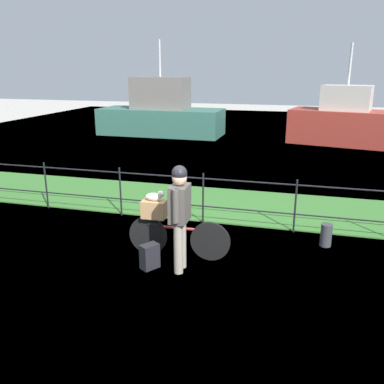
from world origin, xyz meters
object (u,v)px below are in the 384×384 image
terrier_dog (155,196)px  moored_boat_mid (344,122)px  bicycle_main (178,237)px  cyclist_person (180,210)px  wooden_crate (154,209)px  moored_boat_near (161,114)px  backpack_on_paving (150,256)px  mooring_bollard (326,235)px

terrier_dog → moored_boat_mid: moored_boat_mid is taller
bicycle_main → moored_boat_mid: (3.46, 11.88, 0.55)m
terrier_dog → cyclist_person: size_ratio=0.19×
wooden_crate → bicycle_main: bearing=1.3°
cyclist_person → moored_boat_mid: moored_boat_mid is taller
moored_boat_near → moored_boat_mid: (8.04, -0.36, -0.05)m
moored_boat_near → wooden_crate: bearing=-71.1°
wooden_crate → backpack_on_paving: size_ratio=0.99×
wooden_crate → backpack_on_paving: bearing=-79.4°
backpack_on_paving → moored_boat_mid: (3.76, 12.40, 0.70)m
cyclist_person → wooden_crate: bearing=142.8°
cyclist_person → backpack_on_paving: bearing=-172.2°
backpack_on_paving → moored_boat_near: moored_boat_near is taller
mooring_bollard → moored_boat_mid: size_ratio=0.09×
cyclist_person → moored_boat_near: bearing=110.6°
terrier_dog → wooden_crate: bearing=-178.7°
mooring_bollard → moored_boat_mid: bearing=84.5°
terrier_dog → mooring_bollard: terrier_dog is taller
wooden_crate → mooring_bollard: size_ratio=0.97×
backpack_on_paving → bicycle_main: bearing=-176.8°
moored_boat_near → terrier_dog: bearing=-71.0°
bicycle_main → moored_boat_mid: size_ratio=0.38×
cyclist_person → moored_boat_mid: bearing=75.1°
bicycle_main → moored_boat_mid: bearing=73.8°
backpack_on_paving → moored_boat_mid: size_ratio=0.09×
bicycle_main → backpack_on_paving: size_ratio=4.33×
bicycle_main → wooden_crate: 0.61m
wooden_crate → terrier_dog: terrier_dog is taller
mooring_bollard → moored_boat_near: size_ratio=0.07×
cyclist_person → mooring_bollard: (2.23, 1.54, -0.80)m
backpack_on_paving → mooring_bollard: (2.72, 1.61, 0.00)m
terrier_dog → backpack_on_paving: (0.07, -0.50, -0.83)m
terrier_dog → moored_boat_mid: bearing=72.2°
backpack_on_paving → wooden_crate: bearing=-135.7°
bicycle_main → cyclist_person: 0.81m
bicycle_main → mooring_bollard: 2.66m
wooden_crate → moored_boat_mid: size_ratio=0.09×
terrier_dog → backpack_on_paving: bearing=-82.1°
cyclist_person → moored_boat_near: size_ratio=0.29×
backpack_on_paving → mooring_bollard: bearing=154.4°
moored_boat_near → moored_boat_mid: moored_boat_near is taller
mooring_bollard → moored_boat_near: moored_boat_near is taller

